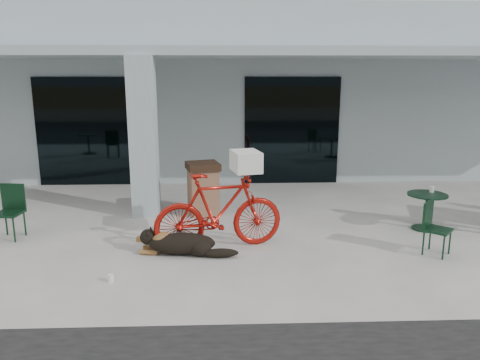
{
  "coord_description": "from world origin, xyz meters",
  "views": [
    {
      "loc": [
        0.03,
        -6.81,
        2.82
      ],
      "look_at": [
        0.33,
        1.02,
        1.0
      ],
      "focal_mm": 35.0,
      "sensor_mm": 36.0,
      "label": 1
    }
  ],
  "objects_px": {
    "dog": "(182,242)",
    "cafe_chair_far_a": "(438,229)",
    "trash_receptacle": "(203,188)",
    "cafe_table_far": "(426,212)",
    "cafe_chair_near": "(8,213)",
    "bicycle": "(219,211)"
  },
  "relations": [
    {
      "from": "cafe_table_far",
      "to": "cafe_chair_far_a",
      "type": "height_order",
      "value": "cafe_chair_far_a"
    },
    {
      "from": "dog",
      "to": "cafe_chair_far_a",
      "type": "relative_size",
      "value": 1.44
    },
    {
      "from": "cafe_table_far",
      "to": "trash_receptacle",
      "type": "bearing_deg",
      "value": 164.59
    },
    {
      "from": "bicycle",
      "to": "cafe_table_far",
      "type": "xyz_separation_m",
      "value": [
        3.76,
        0.81,
        -0.3
      ]
    },
    {
      "from": "cafe_chair_near",
      "to": "trash_receptacle",
      "type": "xyz_separation_m",
      "value": [
        3.28,
        1.34,
        0.06
      ]
    },
    {
      "from": "bicycle",
      "to": "trash_receptacle",
      "type": "relative_size",
      "value": 1.99
    },
    {
      "from": "cafe_table_far",
      "to": "dog",
      "type": "bearing_deg",
      "value": -166.34
    },
    {
      "from": "bicycle",
      "to": "dog",
      "type": "distance_m",
      "value": 0.77
    },
    {
      "from": "bicycle",
      "to": "cafe_table_far",
      "type": "distance_m",
      "value": 3.86
    },
    {
      "from": "dog",
      "to": "trash_receptacle",
      "type": "relative_size",
      "value": 1.14
    },
    {
      "from": "cafe_chair_near",
      "to": "cafe_table_far",
      "type": "height_order",
      "value": "cafe_chair_near"
    },
    {
      "from": "dog",
      "to": "cafe_chair_far_a",
      "type": "xyz_separation_m",
      "value": [
        4.01,
        -0.15,
        0.22
      ]
    },
    {
      "from": "dog",
      "to": "trash_receptacle",
      "type": "distance_m",
      "value": 2.22
    },
    {
      "from": "cafe_chair_far_a",
      "to": "trash_receptacle",
      "type": "relative_size",
      "value": 0.8
    },
    {
      "from": "dog",
      "to": "cafe_chair_near",
      "type": "bearing_deg",
      "value": 172.53
    },
    {
      "from": "dog",
      "to": "trash_receptacle",
      "type": "height_order",
      "value": "trash_receptacle"
    },
    {
      "from": "cafe_chair_near",
      "to": "cafe_chair_far_a",
      "type": "distance_m",
      "value": 7.1
    },
    {
      "from": "cafe_table_far",
      "to": "cafe_chair_far_a",
      "type": "xyz_separation_m",
      "value": [
        -0.34,
        -1.21,
        0.09
      ]
    },
    {
      "from": "bicycle",
      "to": "cafe_chair_far_a",
      "type": "bearing_deg",
      "value": -109.41
    },
    {
      "from": "bicycle",
      "to": "trash_receptacle",
      "type": "bearing_deg",
      "value": -3.22
    },
    {
      "from": "cafe_chair_near",
      "to": "bicycle",
      "type": "bearing_deg",
      "value": -2.29
    },
    {
      "from": "cafe_chair_near",
      "to": "trash_receptacle",
      "type": "height_order",
      "value": "trash_receptacle"
    }
  ]
}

